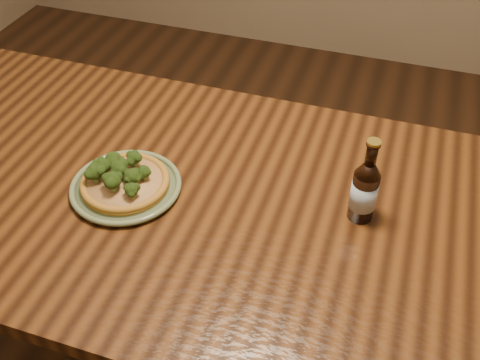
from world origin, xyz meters
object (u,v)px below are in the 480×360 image
(plate, at_px, (126,186))
(beer_bottle, at_px, (364,190))
(pizza, at_px, (123,180))
(table, at_px, (172,215))

(plate, bearing_deg, beer_bottle, 9.14)
(pizza, bearing_deg, beer_bottle, 9.11)
(plate, height_order, beer_bottle, beer_bottle)
(table, relative_size, beer_bottle, 7.47)
(beer_bottle, bearing_deg, pizza, 178.97)
(beer_bottle, bearing_deg, table, 176.12)
(table, bearing_deg, beer_bottle, 6.26)
(plate, xyz_separation_m, beer_bottle, (0.54, 0.09, 0.07))
(table, xyz_separation_m, pizza, (-0.10, -0.04, 0.12))
(table, bearing_deg, pizza, -158.65)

